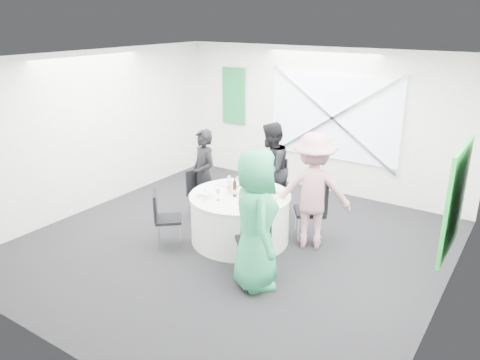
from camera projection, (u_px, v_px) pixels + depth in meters
The scene contains 47 objects.
floor at pixel (233, 244), 7.25m from camera, with size 6.00×6.00×0.00m, color black.
ceiling at pixel (232, 59), 6.30m from camera, with size 6.00×6.00×0.00m, color white.
wall_back at pixel (319, 121), 9.13m from camera, with size 6.00×6.00×0.00m, color silver.
wall_front at pixel (53, 235), 4.42m from camera, with size 6.00×6.00×0.00m, color silver.
wall_left at pixel (94, 131), 8.34m from camera, with size 6.00×6.00×0.00m, color silver.
wall_right at pixel (454, 201), 5.21m from camera, with size 6.00×6.00×0.00m, color silver.
window_panel at pixel (333, 118), 8.90m from camera, with size 2.60×0.03×1.60m, color white.
window_brace_a at pixel (332, 118), 8.87m from camera, with size 0.05×0.05×3.16m, color silver.
window_brace_b at pixel (332, 118), 8.87m from camera, with size 0.05×0.05×3.16m, color silver.
green_banner at pixel (234, 96), 10.03m from camera, with size 0.55×0.04×1.20m, color #166E39.
green_sign at pixel (456, 200), 5.78m from camera, with size 0.05×1.20×1.40m, color green.
banquet_table at pixel (240, 217), 7.27m from camera, with size 1.56×1.56×0.76m.
chair_back at pixel (272, 182), 8.16m from camera, with size 0.50×0.51×1.01m.
chair_back_left at pixel (199, 190), 8.11m from camera, with size 0.48×0.48×0.83m.
chair_back_right at pixel (316, 205), 7.20m from camera, with size 0.63×0.62×0.99m.
chair_front_right at pixel (254, 239), 6.21m from camera, with size 0.60×0.60×0.94m.
chair_front_left at pixel (163, 214), 7.08m from camera, with size 0.55×0.55×0.86m.
person_man_back_left at pixel (204, 174), 7.99m from camera, with size 0.57×0.37×1.56m, color black.
person_man_back at pixel (270, 170), 8.08m from camera, with size 0.80×0.44×1.66m, color black.
person_woman_pink at pixel (313, 191), 6.94m from camera, with size 1.15×0.53×1.78m, color #BA7887.
person_woman_green at pixel (256, 220), 5.88m from camera, with size 0.90×0.59×1.85m, color #27915D.
plate_back at pixel (261, 186), 7.49m from camera, with size 0.28×0.28×0.01m.
plate_back_left at pixel (226, 184), 7.59m from camera, with size 0.29×0.29×0.01m.
plate_back_right at pixel (275, 193), 7.18m from camera, with size 0.25×0.25×0.04m.
plate_front_right at pixel (256, 207), 6.66m from camera, with size 0.25×0.25×0.04m.
plate_front_left at pixel (207, 196), 7.08m from camera, with size 0.27×0.27×0.01m.
napkin at pixel (204, 195), 7.04m from camera, with size 0.19×0.13×0.05m, color silver.
beer_bottle_a at pixel (235, 187), 7.20m from camera, with size 0.06×0.06×0.25m.
beer_bottle_b at pixel (246, 187), 7.19m from camera, with size 0.06×0.06×0.26m.
beer_bottle_c at pixel (246, 190), 7.06m from camera, with size 0.06×0.06×0.25m.
beer_bottle_d at pixel (235, 190), 7.05m from camera, with size 0.06×0.06×0.26m.
green_water_bottle at pixel (252, 189), 7.04m from camera, with size 0.08×0.08×0.30m.
clear_water_bottle at pixel (229, 186), 7.20m from camera, with size 0.08×0.08×0.27m.
wine_glass_a at pixel (240, 196), 6.75m from camera, with size 0.07×0.07×0.17m.
wine_glass_b at pixel (238, 179), 7.44m from camera, with size 0.07×0.07×0.17m.
wine_glass_c at pixel (218, 192), 6.90m from camera, with size 0.07×0.07×0.17m.
wine_glass_d at pixel (229, 179), 7.45m from camera, with size 0.07×0.07×0.17m.
fork_a at pixel (232, 182), 7.67m from camera, with size 0.01×0.15×0.01m, color silver.
knife_a at pixel (218, 184), 7.57m from camera, with size 0.01×0.15×0.01m, color silver.
fork_b at pixel (276, 200), 6.95m from camera, with size 0.01×0.15×0.01m, color silver.
knife_b at pixel (276, 192), 7.26m from camera, with size 0.01×0.15×0.01m, color silver.
fork_c at pixel (269, 187), 7.46m from camera, with size 0.01×0.15×0.01m, color silver.
knife_c at pixel (250, 182), 7.67m from camera, with size 0.01×0.15×0.01m, color silver.
fork_d at pixel (205, 191), 7.30m from camera, with size 0.01×0.15×0.01m, color silver.
knife_d at pixel (204, 200), 6.93m from camera, with size 0.01×0.15×0.01m, color silver.
fork_e at pixel (242, 209), 6.60m from camera, with size 0.01×0.15×0.01m, color silver.
knife_e at pixel (264, 206), 6.71m from camera, with size 0.01×0.15×0.01m, color silver.
Camera 1 is at (3.69, -5.34, 3.38)m, focal length 35.00 mm.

